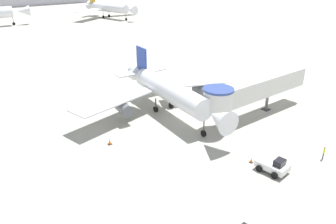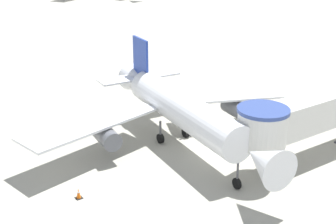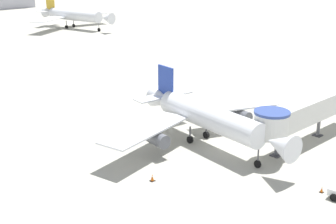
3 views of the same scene
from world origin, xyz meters
name	(u,v)px [view 1 (image 1 of 3)]	position (x,y,z in m)	size (l,w,h in m)	color
ground_plane	(191,118)	(0.00, 0.00, 0.00)	(800.00, 800.00, 0.00)	#9E9B8E
main_airplane	(168,91)	(-1.58, 3.49, 3.61)	(29.02, 24.35, 8.47)	silver
jet_bridge	(251,90)	(6.86, -4.98, 4.28)	(20.39, 4.10, 5.96)	silver
pushback_tug_white	(273,165)	(-2.32, -15.67, 0.76)	(2.72, 3.50, 1.71)	silver
traffic_cone_near_nose	(251,160)	(-2.76, -13.12, 0.32)	(0.40, 0.40, 0.67)	black
traffic_cone_port_wing	(110,141)	(-13.26, 0.62, 0.40)	(0.50, 0.50, 0.83)	black
ground_crew_marshaller	(324,152)	(4.28, -17.85, 0.94)	(0.36, 0.28, 1.62)	#1E2338
background_jet_gold_tail	(108,8)	(40.53, 96.39, 4.29)	(31.34, 29.63, 9.73)	silver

